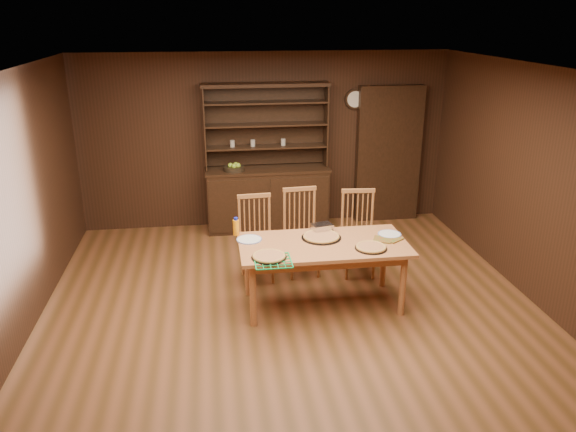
{
  "coord_description": "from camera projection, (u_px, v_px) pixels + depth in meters",
  "views": [
    {
      "loc": [
        -0.82,
        -5.28,
        3.12
      ],
      "look_at": [
        -0.02,
        0.4,
        1.03
      ],
      "focal_mm": 35.0,
      "sensor_mm": 36.0,
      "label": 1
    }
  ],
  "objects": [
    {
      "name": "juice_bottle",
      "position": [
        236.0,
        227.0,
        6.32
      ],
      "size": [
        0.07,
        0.07,
        0.21
      ],
      "color": "orange",
      "rests_on": "dining_table"
    },
    {
      "name": "pizza_right",
      "position": [
        371.0,
        247.0,
        5.97
      ],
      "size": [
        0.34,
        0.34,
        0.04
      ],
      "color": "black",
      "rests_on": "dining_table"
    },
    {
      "name": "pot_holder_a",
      "position": [
        391.0,
        239.0,
        6.22
      ],
      "size": [
        0.28,
        0.28,
        0.01
      ],
      "primitive_type": "cube",
      "rotation": [
        0.0,
        0.0,
        0.62
      ],
      "color": "#B02414",
      "rests_on": "dining_table"
    },
    {
      "name": "foil_dish",
      "position": [
        322.0,
        228.0,
        6.43
      ],
      "size": [
        0.26,
        0.21,
        0.09
      ],
      "primitive_type": "cube",
      "rotation": [
        0.0,
        0.0,
        0.23
      ],
      "color": "white",
      "rests_on": "dining_table"
    },
    {
      "name": "chair_center",
      "position": [
        301.0,
        228.0,
        7.01
      ],
      "size": [
        0.48,
        0.46,
        1.09
      ],
      "rotation": [
        0.0,
        0.0,
        0.07
      ],
      "color": "#B2743D",
      "rests_on": "floor"
    },
    {
      "name": "pizza_left",
      "position": [
        269.0,
        256.0,
        5.75
      ],
      "size": [
        0.36,
        0.36,
        0.04
      ],
      "color": "black",
      "rests_on": "dining_table"
    },
    {
      "name": "chair_left",
      "position": [
        256.0,
        235.0,
        6.86
      ],
      "size": [
        0.46,
        0.44,
        1.05
      ],
      "rotation": [
        0.0,
        0.0,
        0.06
      ],
      "color": "#B2743D",
      "rests_on": "floor"
    },
    {
      "name": "chair_right",
      "position": [
        358.0,
        230.0,
        7.0
      ],
      "size": [
        0.47,
        0.45,
        1.07
      ],
      "rotation": [
        0.0,
        0.0,
        -0.09
      ],
      "color": "#B2743D",
      "rests_on": "floor"
    },
    {
      "name": "cooling_rack",
      "position": [
        273.0,
        261.0,
        5.66
      ],
      "size": [
        0.37,
        0.37,
        0.02
      ],
      "primitive_type": null,
      "rotation": [
        0.0,
        0.0,
        -0.01
      ],
      "color": "#0DAD4B",
      "rests_on": "dining_table"
    },
    {
      "name": "doorway",
      "position": [
        388.0,
        154.0,
        8.67
      ],
      "size": [
        1.0,
        0.18,
        2.1
      ],
      "primitive_type": "cube",
      "color": "black",
      "rests_on": "floor"
    },
    {
      "name": "floor",
      "position": [
        295.0,
        318.0,
        6.09
      ],
      "size": [
        6.0,
        6.0,
        0.0
      ],
      "primitive_type": "plane",
      "color": "brown",
      "rests_on": "ground"
    },
    {
      "name": "room_shell",
      "position": [
        296.0,
        178.0,
        5.55
      ],
      "size": [
        6.0,
        6.0,
        6.0
      ],
      "color": "white",
      "rests_on": "floor"
    },
    {
      "name": "pot_holder_b",
      "position": [
        382.0,
        239.0,
        6.2
      ],
      "size": [
        0.25,
        0.25,
        0.01
      ],
      "primitive_type": "cube",
      "rotation": [
        0.0,
        0.0,
        -0.38
      ],
      "color": "#B02414",
      "rests_on": "dining_table"
    },
    {
      "name": "china_hutch",
      "position": [
        267.0,
        190.0,
        8.45
      ],
      "size": [
        1.84,
        0.52,
        2.17
      ],
      "color": "black",
      "rests_on": "floor"
    },
    {
      "name": "dining_table",
      "position": [
        323.0,
        250.0,
        6.15
      ],
      "size": [
        1.84,
        0.92,
        0.75
      ],
      "color": "#BA7440",
      "rests_on": "floor"
    },
    {
      "name": "plate_left",
      "position": [
        249.0,
        239.0,
        6.2
      ],
      "size": [
        0.28,
        0.28,
        0.02
      ],
      "color": "silver",
      "rests_on": "dining_table"
    },
    {
      "name": "plate_right",
      "position": [
        390.0,
        234.0,
        6.34
      ],
      "size": [
        0.26,
        0.26,
        0.02
      ],
      "color": "silver",
      "rests_on": "dining_table"
    },
    {
      "name": "pizza_center",
      "position": [
        321.0,
        237.0,
        6.25
      ],
      "size": [
        0.44,
        0.44,
        0.04
      ],
      "color": "black",
      "rests_on": "dining_table"
    },
    {
      "name": "wall_clock",
      "position": [
        355.0,
        99.0,
        8.36
      ],
      "size": [
        0.3,
        0.05,
        0.3
      ],
      "color": "black",
      "rests_on": "room_shell"
    },
    {
      "name": "fruit_bowl",
      "position": [
        234.0,
        168.0,
        8.19
      ],
      "size": [
        0.3,
        0.3,
        0.12
      ],
      "color": "black",
      "rests_on": "china_hutch"
    }
  ]
}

